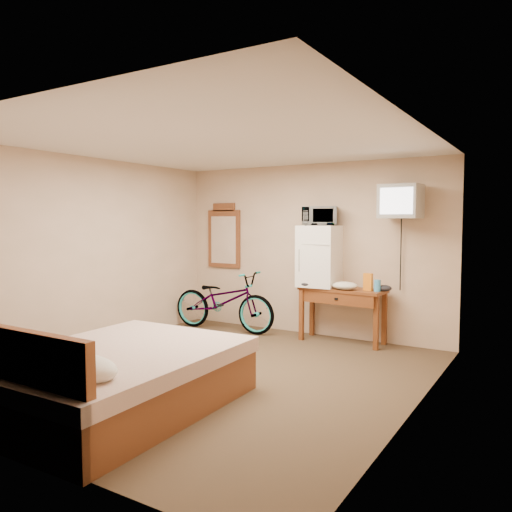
# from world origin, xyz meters

# --- Properties ---
(room) EXTENTS (4.60, 4.64, 2.50)m
(room) POSITION_xyz_m (-0.00, 0.00, 1.25)
(room) COLOR #433421
(room) RESTS_ON ground
(desk) EXTENTS (1.20, 0.53, 0.75)m
(desk) POSITION_xyz_m (0.62, 2.01, 0.61)
(desk) COLOR brown
(desk) RESTS_ON floor
(mini_fridge) EXTENTS (0.54, 0.53, 0.86)m
(mini_fridge) POSITION_xyz_m (0.27, 2.05, 1.18)
(mini_fridge) COLOR white
(mini_fridge) RESTS_ON desk
(microwave) EXTENTS (0.57, 0.48, 0.27)m
(microwave) POSITION_xyz_m (0.27, 2.05, 1.74)
(microwave) COLOR white
(microwave) RESTS_ON mini_fridge
(snack_bag) EXTENTS (0.12, 0.07, 0.23)m
(snack_bag) POSITION_xyz_m (0.99, 2.02, 0.86)
(snack_bag) COLOR orange
(snack_bag) RESTS_ON desk
(blue_cup) EXTENTS (0.09, 0.09, 0.15)m
(blue_cup) POSITION_xyz_m (1.13, 1.99, 0.83)
(blue_cup) COLOR #419EDE
(blue_cup) RESTS_ON desk
(cloth_cream) EXTENTS (0.35, 0.27, 0.11)m
(cloth_cream) POSITION_xyz_m (0.71, 1.92, 0.80)
(cloth_cream) COLOR white
(cloth_cream) RESTS_ON desk
(cloth_dark_a) EXTENTS (0.25, 0.19, 0.10)m
(cloth_dark_a) POSITION_xyz_m (0.16, 1.88, 0.80)
(cloth_dark_a) COLOR black
(cloth_dark_a) RESTS_ON desk
(cloth_dark_b) EXTENTS (0.18, 0.15, 0.08)m
(cloth_dark_b) POSITION_xyz_m (1.21, 2.05, 0.79)
(cloth_dark_b) COLOR black
(cloth_dark_b) RESTS_ON desk
(crt_television) EXTENTS (0.50, 0.59, 0.43)m
(crt_television) POSITION_xyz_m (1.40, 2.02, 1.92)
(crt_television) COLOR black
(crt_television) RESTS_ON room
(wall_mirror) EXTENTS (0.61, 0.04, 1.04)m
(wall_mirror) POSITION_xyz_m (-1.52, 2.27, 1.42)
(wall_mirror) COLOR brown
(wall_mirror) RESTS_ON room
(bicycle) EXTENTS (1.77, 0.68, 0.92)m
(bicycle) POSITION_xyz_m (-1.20, 1.80, 0.46)
(bicycle) COLOR black
(bicycle) RESTS_ON floor
(bed) EXTENTS (1.72, 2.25, 0.90)m
(bed) POSITION_xyz_m (-0.19, -1.37, 0.29)
(bed) COLOR brown
(bed) RESTS_ON floor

